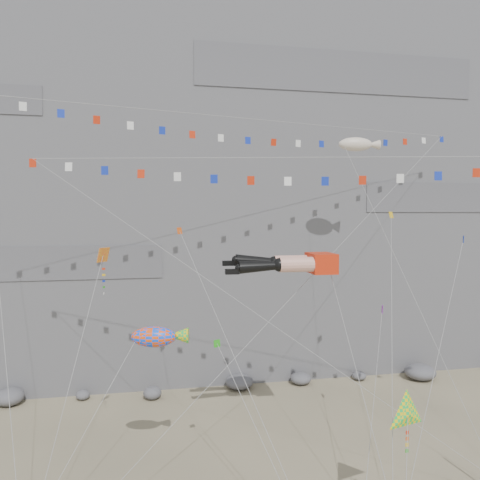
{
  "coord_description": "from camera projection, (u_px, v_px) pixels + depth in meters",
  "views": [
    {
      "loc": [
        -8.07,
        -25.1,
        16.28
      ],
      "look_at": [
        -1.48,
        9.0,
        14.37
      ],
      "focal_mm": 35.0,
      "sensor_mm": 36.0,
      "label": 1
    }
  ],
  "objects": [
    {
      "name": "small_kite_c",
      "position": [
        219.0,
        348.0,
        27.54
      ],
      "size": [
        4.23,
        9.33,
        12.81
      ],
      "color": "#239E18",
      "rests_on": "ground"
    },
    {
      "name": "talus_boulders",
      "position": [
        239.0,
        382.0,
        43.66
      ],
      "size": [
        60.0,
        3.0,
        1.2
      ],
      "primitive_type": null,
      "color": "slate",
      "rests_on": "ground"
    },
    {
      "name": "fish_windsock",
      "position": [
        153.0,
        337.0,
        27.5
      ],
      "size": [
        8.77,
        7.2,
        12.86
      ],
      "color": "#FA4A0C",
      "rests_on": "ground"
    },
    {
      "name": "small_kite_b",
      "position": [
        382.0,
        312.0,
        32.67
      ],
      "size": [
        7.52,
        11.69,
        16.11
      ],
      "color": "purple",
      "rests_on": "ground"
    },
    {
      "name": "legs_kite",
      "position": [
        292.0,
        264.0,
        30.78
      ],
      "size": [
        7.4,
        13.51,
        17.84
      ],
      "rotation": [
        0.0,
        0.0,
        -0.02
      ],
      "color": "red",
      "rests_on": "ground"
    },
    {
      "name": "small_kite_a",
      "position": [
        182.0,
        237.0,
        32.17
      ],
      "size": [
        6.31,
        14.97,
        21.59
      ],
      "color": "#DA4E12",
      "rests_on": "ground"
    },
    {
      "name": "flag_banner_upper",
      "position": [
        261.0,
        120.0,
        36.34
      ],
      "size": [
        37.2,
        19.13,
        31.19
      ],
      "color": "red",
      "rests_on": "ground"
    },
    {
      "name": "delta_kite",
      "position": [
        408.0,
        415.0,
        23.59
      ],
      "size": [
        3.78,
        4.58,
        8.19
      ],
      "color": "yellow",
      "rests_on": "ground"
    },
    {
      "name": "flag_banner_lower",
      "position": [
        307.0,
        158.0,
        28.96
      ],
      "size": [
        33.73,
        9.83,
        23.45
      ],
      "color": "red",
      "rests_on": "ground"
    },
    {
      "name": "blimp_windsock",
      "position": [
        356.0,
        145.0,
        38.68
      ],
      "size": [
        5.37,
        14.48,
        26.11
      ],
      "color": "beige",
      "rests_on": "ground"
    },
    {
      "name": "small_kite_d",
      "position": [
        391.0,
        221.0,
        34.01
      ],
      "size": [
        7.42,
        13.73,
        21.91
      ],
      "color": "gold",
      "rests_on": "ground"
    },
    {
      "name": "harlequin_kite",
      "position": [
        103.0,
        256.0,
        28.17
      ],
      "size": [
        4.16,
        8.51,
        15.98
      ],
      "color": "red",
      "rests_on": "ground"
    },
    {
      "name": "small_kite_e",
      "position": [
        462.0,
        244.0,
        31.89
      ],
      "size": [
        10.11,
        9.07,
        19.3
      ],
      "color": "#132BAA",
      "rests_on": "ground"
    },
    {
      "name": "cliff",
      "position": [
        216.0,
        143.0,
        57.03
      ],
      "size": [
        80.0,
        28.0,
        50.0
      ],
      "primitive_type": "cube",
      "color": "slate",
      "rests_on": "ground"
    }
  ]
}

